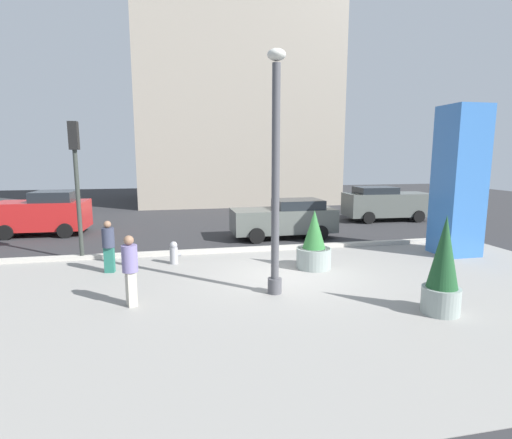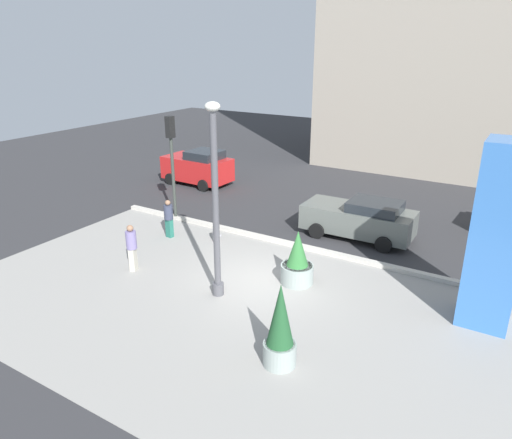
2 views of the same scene
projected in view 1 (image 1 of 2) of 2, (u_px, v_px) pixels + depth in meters
ground_plane at (258, 246)px, 15.54m from camera, size 60.00×60.00×0.00m
plaza_pavement at (309, 299)px, 9.74m from camera, size 18.00×10.00×0.02m
curb_strip at (263, 249)px, 14.68m from camera, size 18.00×0.24×0.16m
lamp_post at (276, 180)px, 9.68m from camera, size 0.44×0.44×5.97m
art_pillar_blue at (459, 182)px, 13.79m from camera, size 1.33×1.33×5.21m
potted_plant_near_left at (314, 245)px, 12.29m from camera, size 1.08×1.08×1.85m
potted_plant_by_pillar at (443, 270)px, 8.69m from camera, size 0.83×0.83×2.23m
fire_hydrant at (174, 253)px, 12.84m from camera, size 0.36×0.26×0.75m
traffic_light_corner at (76, 168)px, 12.89m from camera, size 0.28×0.42×4.59m
car_curb_west at (44, 213)px, 17.56m from camera, size 3.88×2.20×1.95m
car_intersection at (385, 203)px, 21.47m from camera, size 4.62×2.13×1.85m
car_curb_east at (285, 218)px, 16.96m from camera, size 4.42×2.06×1.64m
pedestrian_crossing at (130, 267)px, 9.13m from camera, size 0.46×0.46×1.69m
pedestrian_by_curb at (109, 244)px, 11.81m from camera, size 0.40×0.40×1.59m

